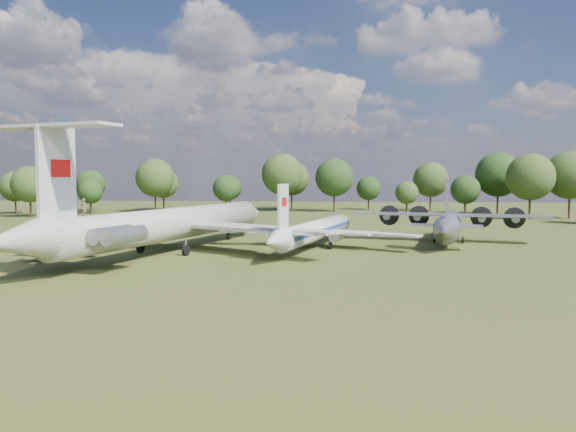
# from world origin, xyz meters

# --- Properties ---
(ground) EXTENTS (300.00, 300.00, 0.00)m
(ground) POSITION_xyz_m (0.00, 0.00, 0.00)
(ground) COLOR #233E14
(ground) RESTS_ON ground
(il62_airliner) EXTENTS (60.71, 69.93, 5.82)m
(il62_airliner) POSITION_xyz_m (-4.63, -2.92, 2.91)
(il62_airliner) COLOR silver
(il62_airliner) RESTS_ON ground
(tu104_jet) EXTENTS (37.60, 44.48, 3.85)m
(tu104_jet) POSITION_xyz_m (13.99, 3.24, 1.92)
(tu104_jet) COLOR silver
(tu104_jet) RESTS_ON ground
(an12_transport) EXTENTS (35.46, 38.03, 4.26)m
(an12_transport) POSITION_xyz_m (33.72, 11.80, 2.13)
(an12_transport) COLOR #ACAEB4
(an12_transport) RESTS_ON ground
(small_prop_west) EXTENTS (11.79, 15.39, 2.15)m
(small_prop_west) POSITION_xyz_m (-17.43, -8.77, 1.07)
(small_prop_west) COLOR black
(small_prop_west) RESTS_ON ground
(small_prop_northwest) EXTENTS (13.13, 16.54, 2.22)m
(small_prop_northwest) POSITION_xyz_m (-26.97, -2.73, 1.11)
(small_prop_northwest) COLOR #A9ABB1
(small_prop_northwest) RESTS_ON ground
(person_on_il62) EXTENTS (0.77, 0.63, 1.82)m
(person_on_il62) POSITION_xyz_m (-9.28, -18.53, 6.73)
(person_on_il62) COLOR brown
(person_on_il62) RESTS_ON il62_airliner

